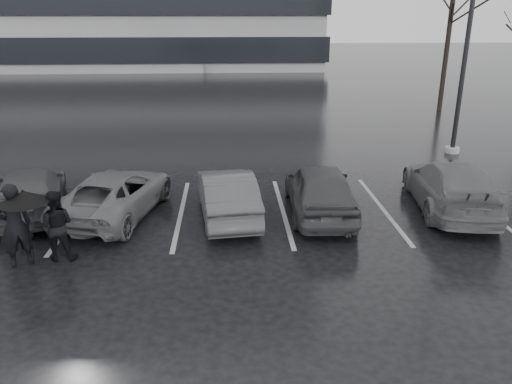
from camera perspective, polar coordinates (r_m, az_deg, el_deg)
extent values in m
plane|color=black|center=(11.51, 1.43, -6.84)|extent=(160.00, 160.00, 0.00)
cube|color=black|center=(62.04, -24.10, 15.33)|extent=(60.60, 25.60, 2.20)
cube|color=black|center=(61.96, -24.65, 18.99)|extent=(60.60, 25.60, 2.20)
imported|color=black|center=(13.51, 7.30, 0.36)|extent=(1.77, 4.12, 1.39)
imported|color=#2B2B2D|center=(13.24, -3.34, -0.19)|extent=(1.79, 3.99, 1.27)
imported|color=#454547|center=(13.86, -15.74, -0.15)|extent=(2.93, 4.66, 1.20)
imported|color=black|center=(14.82, -24.37, 0.11)|extent=(2.76, 4.50, 1.22)
imported|color=#454547|center=(14.73, 21.34, 0.68)|extent=(2.52, 4.84, 1.34)
imported|color=black|center=(11.73, -25.87, -3.43)|extent=(0.81, 0.73, 1.86)
imported|color=black|center=(11.71, -21.89, -3.58)|extent=(0.81, 0.65, 1.60)
cylinder|color=black|center=(11.66, -24.44, -4.36)|extent=(0.02, 0.02, 1.48)
cone|color=black|center=(11.37, -25.04, -0.51)|extent=(1.02, 1.02, 0.26)
sphere|color=black|center=(11.33, -25.13, 0.11)|extent=(0.05, 0.05, 0.05)
cylinder|color=#969699|center=(20.95, 21.51, 4.51)|extent=(0.54, 0.54, 0.22)
cylinder|color=black|center=(20.33, 23.28, 17.60)|extent=(0.17, 0.17, 9.79)
cube|color=#9B9B9D|center=(14.36, -19.76, -2.46)|extent=(0.12, 5.00, 0.00)
cube|color=#9B9B9D|center=(13.82, -8.56, -2.33)|extent=(0.12, 5.00, 0.00)
cube|color=#9B9B9D|center=(13.83, 3.07, -2.10)|extent=(0.12, 5.00, 0.00)
cube|color=#9B9B9D|center=(14.40, 14.22, -1.80)|extent=(0.12, 5.00, 0.00)
cube|color=#9B9B9D|center=(15.47, 24.18, -1.47)|extent=(0.12, 5.00, 0.00)
cylinder|color=black|center=(29.73, 21.20, 16.86)|extent=(0.26, 0.26, 8.50)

